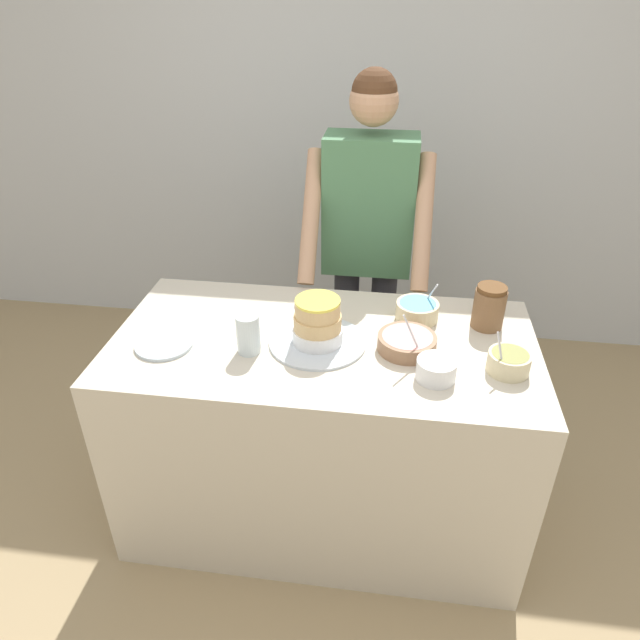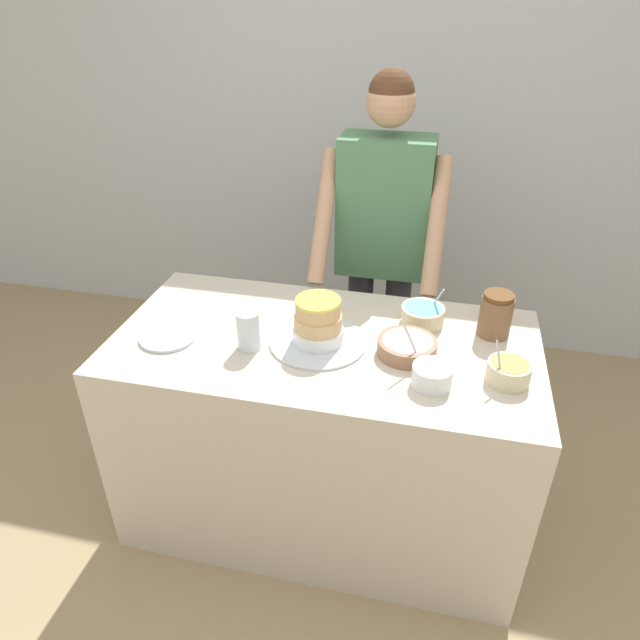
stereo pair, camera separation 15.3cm
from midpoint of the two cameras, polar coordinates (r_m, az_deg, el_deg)
The scene contains 12 objects.
ground_plane at distance 2.45m, azimuth 0.08°, elevation -24.94°, with size 14.00×14.00×0.00m, color tan.
wall_back at distance 3.41m, azimuth 7.98°, elevation 18.45°, with size 10.00×0.05×2.60m.
counter at distance 2.37m, azimuth 2.28°, elevation -11.06°, with size 1.56×0.79×0.88m.
person_baker at distance 2.67m, azimuth 7.96°, elevation 8.97°, with size 0.56×0.48×1.72m.
cake at distance 2.04m, azimuth 1.95°, elevation -0.65°, with size 0.36×0.36×0.18m.
frosting_bowl_pink at distance 2.04m, azimuth 10.83°, elevation -2.65°, with size 0.21×0.21×0.19m.
frosting_bowl_white at distance 1.91m, azimuth 13.43°, elevation -5.40°, with size 0.13×0.13×0.07m.
frosting_bowl_olive at distance 1.99m, azimuth 20.47°, elevation -4.89°, with size 0.14×0.14×0.16m.
frosting_bowl_blue at distance 2.23m, azimuth 12.17°, elevation 0.50°, with size 0.16×0.16×0.15m.
drinking_glass at distance 2.02m, azimuth -5.04°, elevation -1.09°, with size 0.08×0.08×0.15m.
ceramic_plate at distance 2.16m, azimuth -13.02°, elevation -1.70°, with size 0.21×0.21×0.01m.
stoneware_jar at distance 2.21m, azimuth 19.08°, elevation 0.46°, with size 0.12×0.12×0.17m.
Camera 2 is at (0.38, -1.32, 2.03)m, focal length 32.00 mm.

